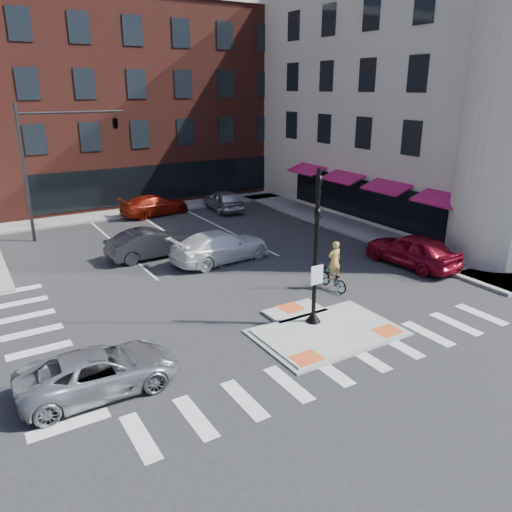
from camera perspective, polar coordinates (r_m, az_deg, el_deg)
ground at (r=19.56m, az=7.24°, el=-8.18°), size 120.00×120.00×0.00m
refuge_island at (r=19.36m, az=7.72°, el=-8.33°), size 5.40×4.65×0.13m
sidewalk_e at (r=33.27m, az=11.18°, el=3.19°), size 3.00×24.00×0.15m
sidewalk_n at (r=39.16m, az=-9.56°, el=5.62°), size 26.00×3.00×0.15m
building_n at (r=47.61m, az=-14.86°, el=16.97°), size 24.40×18.40×15.50m
building_e at (r=41.10m, az=22.08°, el=16.41°), size 21.90×23.90×17.70m
building_far_left at (r=65.97m, az=-25.98°, el=13.65°), size 10.00×12.00×10.00m
building_far_right at (r=70.46m, az=-15.43°, el=15.85°), size 12.00×12.00×12.00m
signal_pole at (r=18.90m, az=6.79°, el=-1.34°), size 0.60×0.60×5.98m
mast_arm_signal at (r=32.49m, az=-18.26°, el=13.27°), size 6.10×2.24×8.00m
silver_suv at (r=16.17m, az=-17.44°, el=-12.44°), size 4.85×2.32×1.34m
red_sedan at (r=26.90m, az=17.42°, el=0.68°), size 2.41×5.18×1.71m
white_pickup at (r=26.46m, az=-4.05°, el=1.11°), size 5.77×2.87×1.61m
bg_car_dark at (r=27.57m, az=-11.87°, el=1.44°), size 4.85×1.87×1.58m
bg_car_silver at (r=37.61m, az=-3.78°, el=6.41°), size 2.28×4.76×1.57m
bg_car_red at (r=36.83m, az=-11.50°, el=5.72°), size 5.25×2.69×1.46m
cyclist at (r=22.99m, az=8.86°, el=-1.95°), size 0.72×1.85×2.28m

